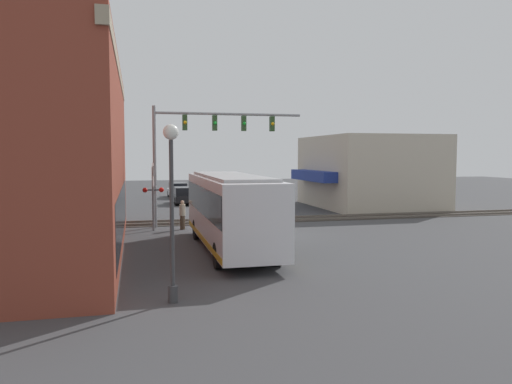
{
  "coord_description": "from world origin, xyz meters",
  "views": [
    {
      "loc": [
        -25.18,
        6.9,
        4.26
      ],
      "look_at": [
        3.23,
        0.01,
        2.08
      ],
      "focal_mm": 35.0,
      "sensor_mm": 36.0,
      "label": 1
    }
  ],
  "objects_px": {
    "parked_car_black": "(184,196)",
    "pedestrian_near_bus": "(277,234)",
    "crossing_signal": "(153,190)",
    "pedestrian_at_crossing": "(182,215)",
    "parked_car_white": "(264,202)",
    "parked_car_silver": "(178,191)",
    "city_bus": "(230,209)",
    "streetlamp": "(172,197)"
  },
  "relations": [
    {
      "from": "streetlamp",
      "to": "pedestrian_near_bus",
      "type": "bearing_deg",
      "value": -38.99
    },
    {
      "from": "city_bus",
      "to": "pedestrian_near_bus",
      "type": "relative_size",
      "value": 6.12
    },
    {
      "from": "city_bus",
      "to": "parked_car_white",
      "type": "xyz_separation_m",
      "value": [
        14.91,
        -5.4,
        -1.2
      ]
    },
    {
      "from": "parked_car_black",
      "to": "city_bus",
      "type": "bearing_deg",
      "value": 180.0
    },
    {
      "from": "city_bus",
      "to": "pedestrian_at_crossing",
      "type": "bearing_deg",
      "value": 12.71
    },
    {
      "from": "city_bus",
      "to": "parked_car_black",
      "type": "distance_m",
      "value": 21.65
    },
    {
      "from": "crossing_signal",
      "to": "parked_car_black",
      "type": "relative_size",
      "value": 0.88
    },
    {
      "from": "pedestrian_at_crossing",
      "to": "pedestrian_near_bus",
      "type": "bearing_deg",
      "value": -158.55
    },
    {
      "from": "parked_car_black",
      "to": "parked_car_silver",
      "type": "xyz_separation_m",
      "value": [
        6.68,
        0.0,
        0.01
      ]
    },
    {
      "from": "city_bus",
      "to": "parked_car_black",
      "type": "bearing_deg",
      "value": -0.0
    },
    {
      "from": "parked_car_white",
      "to": "parked_car_silver",
      "type": "relative_size",
      "value": 0.92
    },
    {
      "from": "crossing_signal",
      "to": "pedestrian_at_crossing",
      "type": "bearing_deg",
      "value": -88.03
    },
    {
      "from": "parked_car_black",
      "to": "parked_car_silver",
      "type": "bearing_deg",
      "value": 0.0
    },
    {
      "from": "parked_car_silver",
      "to": "pedestrian_near_bus",
      "type": "height_order",
      "value": "pedestrian_near_bus"
    },
    {
      "from": "parked_car_silver",
      "to": "pedestrian_near_bus",
      "type": "bearing_deg",
      "value": -176.7
    },
    {
      "from": "parked_car_silver",
      "to": "pedestrian_at_crossing",
      "type": "height_order",
      "value": "pedestrian_at_crossing"
    },
    {
      "from": "parked_car_white",
      "to": "parked_car_silver",
      "type": "bearing_deg",
      "value": 21.95
    },
    {
      "from": "crossing_signal",
      "to": "parked_car_black",
      "type": "distance_m",
      "value": 15.37
    },
    {
      "from": "streetlamp",
      "to": "parked_car_black",
      "type": "distance_m",
      "value": 29.36
    },
    {
      "from": "city_bus",
      "to": "streetlamp",
      "type": "bearing_deg",
      "value": 157.46
    },
    {
      "from": "crossing_signal",
      "to": "pedestrian_near_bus",
      "type": "bearing_deg",
      "value": -149.29
    },
    {
      "from": "parked_car_white",
      "to": "pedestrian_at_crossing",
      "type": "height_order",
      "value": "pedestrian_at_crossing"
    },
    {
      "from": "parked_car_white",
      "to": "parked_car_silver",
      "type": "height_order",
      "value": "parked_car_silver"
    },
    {
      "from": "pedestrian_at_crossing",
      "to": "parked_car_silver",
      "type": "bearing_deg",
      "value": -4.01
    },
    {
      "from": "crossing_signal",
      "to": "parked_car_silver",
      "type": "relative_size",
      "value": 0.81
    },
    {
      "from": "parked_car_silver",
      "to": "pedestrian_at_crossing",
      "type": "xyz_separation_m",
      "value": [
        -21.59,
        1.51,
        0.15
      ]
    },
    {
      "from": "parked_car_silver",
      "to": "parked_car_white",
      "type": "bearing_deg",
      "value": -158.05
    },
    {
      "from": "parked_car_white",
      "to": "pedestrian_at_crossing",
      "type": "xyz_separation_m",
      "value": [
        -8.19,
        6.91,
        0.19
      ]
    },
    {
      "from": "crossing_signal",
      "to": "parked_car_silver",
      "type": "xyz_separation_m",
      "value": [
        21.65,
        -3.14,
        -1.6
      ]
    },
    {
      "from": "parked_car_black",
      "to": "pedestrian_near_bus",
      "type": "relative_size",
      "value": 2.44
    },
    {
      "from": "pedestrian_near_bus",
      "to": "pedestrian_at_crossing",
      "type": "distance_m",
      "value": 8.85
    },
    {
      "from": "city_bus",
      "to": "streetlamp",
      "type": "height_order",
      "value": "streetlamp"
    },
    {
      "from": "parked_car_black",
      "to": "pedestrian_at_crossing",
      "type": "bearing_deg",
      "value": 174.2
    },
    {
      "from": "city_bus",
      "to": "pedestrian_at_crossing",
      "type": "distance_m",
      "value": 6.96
    },
    {
      "from": "streetlamp",
      "to": "pedestrian_at_crossing",
      "type": "xyz_separation_m",
      "value": [
        14.19,
        -1.59,
        -2.2
      ]
    },
    {
      "from": "crossing_signal",
      "to": "pedestrian_near_bus",
      "type": "height_order",
      "value": "crossing_signal"
    },
    {
      "from": "city_bus",
      "to": "crossing_signal",
      "type": "relative_size",
      "value": 2.83
    },
    {
      "from": "city_bus",
      "to": "streetlamp",
      "type": "relative_size",
      "value": 2.1
    },
    {
      "from": "streetlamp",
      "to": "city_bus",
      "type": "bearing_deg",
      "value": -22.54
    },
    {
      "from": "parked_car_black",
      "to": "pedestrian_near_bus",
      "type": "height_order",
      "value": "pedestrian_near_bus"
    },
    {
      "from": "pedestrian_near_bus",
      "to": "pedestrian_at_crossing",
      "type": "bearing_deg",
      "value": 21.45
    },
    {
      "from": "city_bus",
      "to": "parked_car_silver",
      "type": "relative_size",
      "value": 2.28
    }
  ]
}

